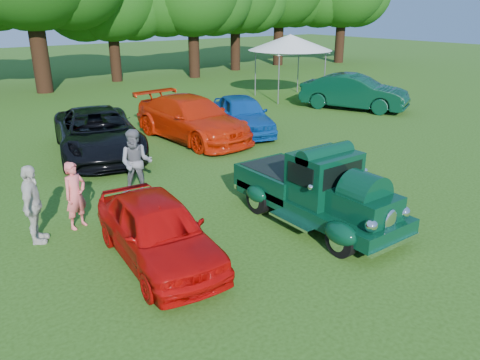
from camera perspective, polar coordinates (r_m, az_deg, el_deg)
ground at (r=10.95m, az=6.38°, el=-6.06°), size 120.00×120.00×0.00m
hero_pickup at (r=11.15m, az=9.30°, el=-1.40°), size 2.11×4.53×1.77m
red_convertible at (r=9.51m, az=-10.02°, el=-5.98°), size 1.97×4.11×1.36m
back_car_black at (r=16.86m, az=-16.96°, el=5.52°), size 3.87×6.12×1.58m
back_car_orange at (r=18.23m, az=-5.88°, el=7.46°), size 2.73×5.79×1.63m
back_car_blue at (r=19.17m, az=0.25°, el=8.02°), size 3.22×4.79×1.52m
back_car_green at (r=24.43m, az=13.74°, el=10.38°), size 3.88×5.49×1.72m
spectator_pink at (r=11.35m, az=-19.43°, el=-1.77°), size 0.68×0.57×1.60m
spectator_grey at (r=12.88m, az=-12.54°, el=2.07°), size 1.13×1.08×1.83m
spectator_white at (r=10.92m, az=-23.96°, el=-2.79°), size 0.82×1.12×1.76m
canopy_tent at (r=26.79m, az=6.13°, el=16.29°), size 5.52×5.52×3.46m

